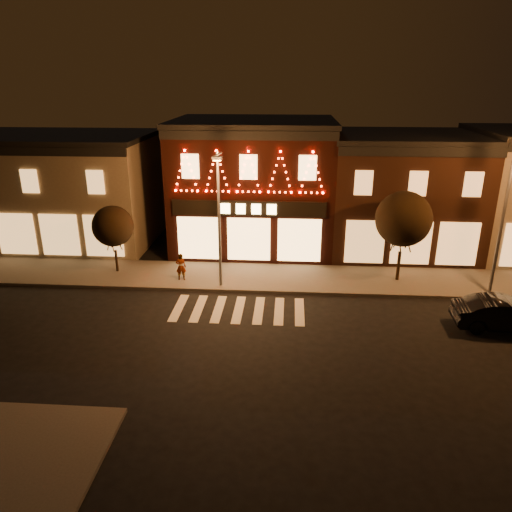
# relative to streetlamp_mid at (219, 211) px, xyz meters

# --- Properties ---
(ground) EXTENTS (120.00, 120.00, 0.00)m
(ground) POSITION_rel_streetlamp_mid_xyz_m (1.22, -6.39, -4.39)
(ground) COLOR black
(ground) RESTS_ON ground
(sidewalk_far) EXTENTS (44.00, 4.00, 0.15)m
(sidewalk_far) POSITION_rel_streetlamp_mid_xyz_m (3.22, 1.61, -4.32)
(sidewalk_far) COLOR #47423D
(sidewalk_far) RESTS_ON ground
(building_left) EXTENTS (12.20, 8.28, 7.30)m
(building_left) POSITION_rel_streetlamp_mid_xyz_m (-11.78, 7.60, -0.73)
(building_left) COLOR #726451
(building_left) RESTS_ON ground
(building_pulp) EXTENTS (10.20, 8.34, 8.30)m
(building_pulp) POSITION_rel_streetlamp_mid_xyz_m (1.22, 7.59, -0.23)
(building_pulp) COLOR black
(building_pulp) RESTS_ON ground
(building_right_a) EXTENTS (9.20, 8.28, 7.50)m
(building_right_a) POSITION_rel_streetlamp_mid_xyz_m (10.72, 7.60, -0.63)
(building_right_a) COLOR #391D13
(building_right_a) RESTS_ON ground
(streetlamp_mid) EXTENTS (0.52, 1.66, 7.23)m
(streetlamp_mid) POSITION_rel_streetlamp_mid_xyz_m (0.00, 0.00, 0.00)
(streetlamp_mid) COLOR #59595E
(streetlamp_mid) RESTS_ON sidewalk_far
(streetlamp_right) EXTENTS (0.61, 1.92, 8.38)m
(streetlamp_right) POSITION_rel_streetlamp_mid_xyz_m (14.21, -0.03, 0.67)
(streetlamp_right) COLOR #59595E
(streetlamp_right) RESTS_ON sidewalk_far
(tree_left) EXTENTS (2.33, 2.33, 3.89)m
(tree_left) POSITION_rel_streetlamp_mid_xyz_m (-6.34, 1.81, -1.52)
(tree_left) COLOR black
(tree_left) RESTS_ON sidewalk_far
(tree_right) EXTENTS (3.00, 3.00, 5.01)m
(tree_right) POSITION_rel_streetlamp_mid_xyz_m (9.70, 1.71, -0.73)
(tree_right) COLOR black
(tree_right) RESTS_ON sidewalk_far
(dark_sedan) EXTENTS (4.51, 1.68, 1.47)m
(dark_sedan) POSITION_rel_streetlamp_mid_xyz_m (13.43, -3.41, -3.66)
(dark_sedan) COLOR black
(dark_sedan) RESTS_ON ground
(pedestrian) EXTENTS (0.59, 0.41, 1.54)m
(pedestrian) POSITION_rel_streetlamp_mid_xyz_m (-2.32, 0.80, -3.47)
(pedestrian) COLOR gray
(pedestrian) RESTS_ON sidewalk_far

